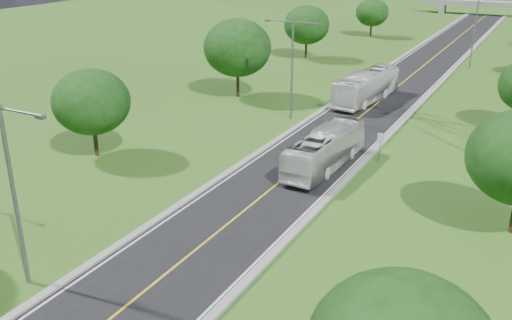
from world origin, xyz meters
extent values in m
plane|color=#385A19|center=(0.00, 60.00, 0.00)|extent=(260.00, 260.00, 0.00)
cube|color=black|center=(0.00, 66.00, 0.03)|extent=(8.00, 150.00, 0.06)
cube|color=gray|center=(-4.25, 66.00, 0.11)|extent=(0.50, 150.00, 0.22)
cube|color=gray|center=(4.25, 66.00, 0.11)|extent=(0.50, 150.00, 0.22)
cylinder|color=slate|center=(5.20, 38.00, 1.20)|extent=(0.08, 0.08, 2.40)
cube|color=white|center=(5.20, 37.97, 2.00)|extent=(0.55, 0.04, 0.70)
cube|color=gray|center=(-10.00, 140.00, 1.00)|extent=(1.20, 3.00, 2.00)
cube|color=gray|center=(0.00, 140.00, 2.60)|extent=(30.00, 3.00, 1.20)
cylinder|color=slate|center=(-6.00, 12.00, 5.00)|extent=(0.22, 0.22, 10.00)
cylinder|color=slate|center=(-4.60, 12.00, 9.60)|extent=(2.80, 0.12, 0.12)
cube|color=slate|center=(-3.30, 12.00, 9.55)|extent=(0.50, 0.25, 0.18)
cylinder|color=slate|center=(-6.00, 45.00, 5.00)|extent=(0.22, 0.22, 10.00)
cylinder|color=slate|center=(-7.40, 45.00, 9.60)|extent=(2.80, 0.12, 0.12)
cylinder|color=slate|center=(-4.60, 45.00, 9.60)|extent=(2.80, 0.12, 0.12)
cube|color=slate|center=(-8.70, 45.00, 9.55)|extent=(0.50, 0.25, 0.18)
cube|color=slate|center=(-3.30, 45.00, 9.55)|extent=(0.50, 0.25, 0.18)
cylinder|color=slate|center=(6.00, 78.00, 5.00)|extent=(0.22, 0.22, 10.00)
cylinder|color=black|center=(-16.00, 28.00, 1.35)|extent=(0.36, 0.36, 2.70)
ellipsoid|color=#15360E|center=(-16.00, 28.00, 4.65)|extent=(6.30, 6.30, 5.36)
cylinder|color=black|center=(-15.00, 50.00, 1.62)|extent=(0.36, 0.36, 3.24)
ellipsoid|color=#15360E|center=(-15.00, 50.00, 5.58)|extent=(7.56, 7.56, 6.43)
cylinder|color=black|center=(-17.00, 74.00, 1.44)|extent=(0.36, 0.36, 2.88)
ellipsoid|color=#15360E|center=(-17.00, 74.00, 4.96)|extent=(6.72, 6.72, 5.71)
cylinder|color=black|center=(-14.50, 98.00, 1.26)|extent=(0.36, 0.36, 2.52)
ellipsoid|color=#15360E|center=(-14.50, 98.00, 4.34)|extent=(5.88, 5.88, 5.00)
imported|color=silver|center=(1.86, 34.36, 1.56)|extent=(3.01, 10.91, 3.01)
imported|color=white|center=(-1.38, 54.66, 1.73)|extent=(4.13, 12.23, 3.34)
camera|label=1|loc=(16.81, -5.03, 17.09)|focal=40.00mm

